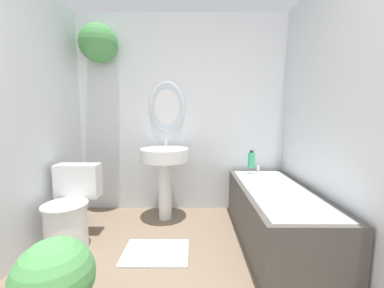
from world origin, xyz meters
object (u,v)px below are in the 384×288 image
object	(u,v)px
shampoo_bottle	(251,159)
potted_plant	(55,283)
pedestal_sink	(165,164)
bathtub	(276,214)
toilet	(70,212)

from	to	relation	value
shampoo_bottle	potted_plant	world-z (taller)	shampoo_bottle
pedestal_sink	potted_plant	size ratio (longest dim) A/B	1.67
pedestal_sink	bathtub	xyz separation A→B (m)	(1.10, -0.49, -0.37)
toilet	shampoo_bottle	distance (m)	1.96
bathtub	shampoo_bottle	world-z (taller)	shampoo_bottle
pedestal_sink	bathtub	distance (m)	1.26
toilet	shampoo_bottle	bearing A→B (deg)	19.53
shampoo_bottle	potted_plant	distance (m)	2.14
bathtub	potted_plant	bearing A→B (deg)	-146.80
toilet	bathtub	bearing A→B (deg)	1.67
bathtub	potted_plant	world-z (taller)	bathtub
bathtub	pedestal_sink	bearing A→B (deg)	155.93
pedestal_sink	bathtub	world-z (taller)	pedestal_sink
pedestal_sink	potted_plant	bearing A→B (deg)	-105.31
bathtub	shampoo_bottle	distance (m)	0.72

